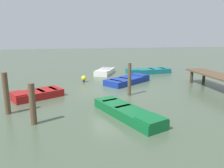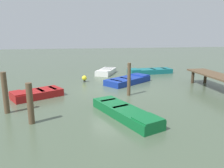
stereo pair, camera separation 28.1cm
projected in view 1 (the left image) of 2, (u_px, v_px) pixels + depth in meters
The scene contains 11 objects.
ground_plane at pixel (112, 89), 13.94m from camera, with size 80.00×80.00×0.00m, color #475642.
dock_segment at pixel (218, 77), 13.63m from camera, with size 5.49×1.48×0.95m.
rowboat_blue at pixel (128, 80), 15.69m from camera, with size 3.21×3.72×0.46m.
rowboat_green at pixel (127, 112), 9.28m from camera, with size 3.98×2.37×0.46m.
rowboat_white at pixel (105, 72), 19.20m from camera, with size 3.01×2.24×0.46m.
rowboat_red at pixel (37, 94), 12.05m from camera, with size 2.38×2.92×0.46m.
rowboat_teal at pixel (148, 71), 19.55m from camera, with size 1.62×4.01×0.46m.
mooring_piling_near_left at pixel (33, 104), 8.41m from camera, with size 0.24×0.24×1.64m, color brown.
mooring_piling_far_right at pixel (6, 93), 9.50m from camera, with size 0.24×0.24×1.86m, color brown.
mooring_piling_center at pixel (129, 79), 12.43m from camera, with size 0.20×0.20×1.87m, color brown.
marker_buoy at pixel (84, 78), 15.97m from camera, with size 0.36×0.36×0.48m.
Camera 1 is at (13.24, -2.70, 3.47)m, focal length 35.11 mm.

